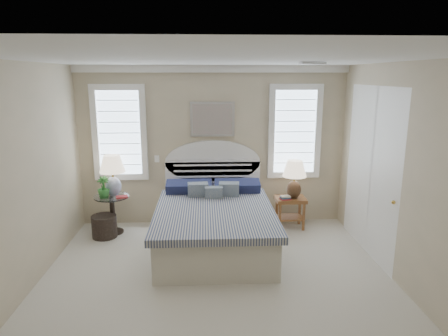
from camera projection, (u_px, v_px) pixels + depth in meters
floor at (218, 297)px, 4.68m from camera, size 4.50×5.00×0.01m
ceiling at (217, 59)px, 4.06m from camera, size 4.50×5.00×0.01m
wall_back at (213, 147)px, 6.80m from camera, size 4.50×0.02×2.70m
wall_left at (7, 189)px, 4.26m from camera, size 0.02×5.00×2.70m
wall_right at (417, 184)px, 4.48m from camera, size 0.02×5.00×2.70m
crown_molding at (212, 69)px, 6.47m from camera, size 4.50×0.08×0.12m
hvac_vent at (312, 63)px, 4.90m from camera, size 0.30×0.20×0.02m
switch_plate at (157, 159)px, 6.79m from camera, size 0.08×0.01×0.12m
window_left at (120, 133)px, 6.65m from camera, size 0.90×0.06×1.60m
window_right at (295, 132)px, 6.79m from camera, size 0.90×0.06×1.60m
painting at (212, 119)px, 6.66m from camera, size 0.74×0.04×0.58m
closet_door at (371, 171)px, 5.68m from camera, size 0.02×1.80×2.40m
bed at (214, 222)px, 6.01m from camera, size 1.72×2.28×1.47m
side_table_left at (112, 210)px, 6.51m from camera, size 0.56×0.56×0.63m
nightstand_right at (290, 206)px, 6.74m from camera, size 0.50×0.40×0.53m
floor_pot at (104, 226)px, 6.38m from camera, size 0.51×0.51×0.36m
lamp_left at (113, 171)px, 6.42m from camera, size 0.46×0.46×0.67m
lamp_right at (294, 175)px, 6.60m from camera, size 0.40×0.40×0.65m
potted_plant at (103, 187)px, 6.33m from camera, size 0.20×0.20×0.35m
books_left at (122, 197)px, 6.37m from camera, size 0.22×0.19×0.02m
books_right at (285, 198)px, 6.59m from camera, size 0.18×0.15×0.07m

